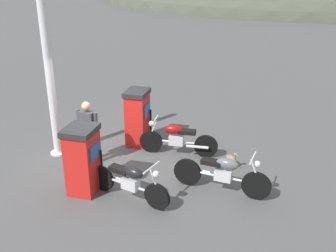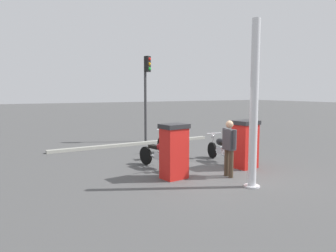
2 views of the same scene
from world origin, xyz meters
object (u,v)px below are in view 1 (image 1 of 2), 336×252
(canopy_support_pole, at_px, (50,79))
(fuel_pump_near, at_px, (83,160))
(wandering_duck, at_px, (231,159))
(fuel_pump_far, at_px, (138,117))
(motorcycle_near_pump, at_px, (130,181))
(motorcycle_extra, at_px, (223,173))
(attendant_person, at_px, (88,129))
(motorcycle_far_pump, at_px, (177,138))

(canopy_support_pole, bearing_deg, fuel_pump_near, -37.31)
(wandering_duck, height_order, canopy_support_pole, canopy_support_pole)
(fuel_pump_far, distance_m, motorcycle_near_pump, 2.69)
(motorcycle_near_pump, height_order, motorcycle_extra, motorcycle_extra)
(fuel_pump_far, height_order, canopy_support_pole, canopy_support_pole)
(motorcycle_near_pump, distance_m, canopy_support_pole, 3.30)
(motorcycle_extra, height_order, attendant_person, attendant_person)
(motorcycle_far_pump, height_order, attendant_person, attendant_person)
(fuel_pump_near, bearing_deg, wandering_duck, 40.90)
(fuel_pump_near, xyz_separation_m, canopy_support_pole, (-1.63, 1.24, 1.22))
(fuel_pump_far, bearing_deg, motorcycle_far_pump, -9.05)
(motorcycle_near_pump, xyz_separation_m, motorcycle_far_pump, (0.14, 2.27, 0.02))
(fuel_pump_far, bearing_deg, wandering_duck, -6.03)
(motorcycle_extra, bearing_deg, motorcycle_near_pump, -148.51)
(motorcycle_far_pump, relative_size, motorcycle_extra, 0.93)
(motorcycle_extra, distance_m, wandering_duck, 1.20)
(motorcycle_extra, bearing_deg, fuel_pump_far, 151.99)
(motorcycle_far_pump, bearing_deg, attendant_person, -145.36)
(fuel_pump_near, relative_size, motorcycle_far_pump, 0.75)
(fuel_pump_near, distance_m, attendant_person, 1.28)
(motorcycle_far_pump, bearing_deg, fuel_pump_near, -116.66)
(fuel_pump_far, relative_size, motorcycle_far_pump, 0.76)
(motorcycle_extra, relative_size, canopy_support_pole, 0.52)
(motorcycle_near_pump, bearing_deg, fuel_pump_near, -175.62)
(motorcycle_far_pump, distance_m, canopy_support_pole, 3.38)
(fuel_pump_far, distance_m, canopy_support_pole, 2.41)
(fuel_pump_near, distance_m, fuel_pump_far, 2.54)
(attendant_person, distance_m, canopy_support_pole, 1.50)
(fuel_pump_far, relative_size, canopy_support_pole, 0.37)
(motorcycle_extra, bearing_deg, canopy_support_pole, 178.13)
(fuel_pump_near, relative_size, motorcycle_extra, 0.70)
(canopy_support_pole, bearing_deg, motorcycle_far_pump, 21.58)
(motorcycle_extra, bearing_deg, attendant_person, 179.55)
(fuel_pump_near, height_order, motorcycle_extra, fuel_pump_near)
(fuel_pump_far, bearing_deg, fuel_pump_near, -90.00)
(motorcycle_far_pump, relative_size, wandering_duck, 4.65)
(wandering_duck, bearing_deg, motorcycle_near_pump, -125.67)
(motorcycle_near_pump, xyz_separation_m, attendant_person, (-1.64, 1.05, 0.46))
(fuel_pump_far, relative_size, wandering_duck, 3.54)
(motorcycle_near_pump, xyz_separation_m, motorcycle_extra, (1.66, 1.02, 0.02))
(wandering_duck, bearing_deg, attendant_person, -160.45)
(fuel_pump_far, bearing_deg, canopy_support_pole, -141.42)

